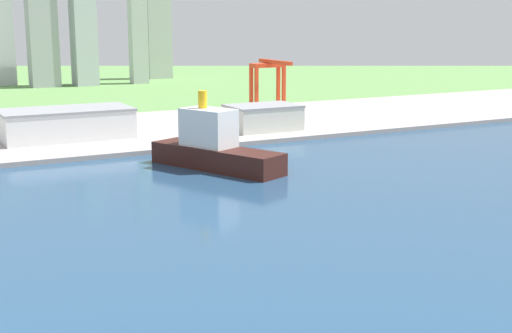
{
  "coord_description": "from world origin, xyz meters",
  "views": [
    {
      "loc": [
        -91.82,
        88.82,
        67.06
      ],
      "look_at": [
        -12.46,
        240.93,
        30.92
      ],
      "focal_mm": 49.85,
      "sensor_mm": 36.0,
      "label": 1
    }
  ],
  "objects": [
    {
      "name": "port_crane_red",
      "position": [
        147.01,
        527.0,
        28.44
      ],
      "size": [
        24.17,
        43.22,
        35.74
      ],
      "color": "red",
      "rests_on": "industrial_pier"
    },
    {
      "name": "cargo_ship",
      "position": [
        36.49,
        375.8,
        9.83
      ],
      "size": [
        42.14,
        68.21,
        34.69
      ],
      "color": "#381914",
      "rests_on": "water_bay"
    },
    {
      "name": "warehouse_main",
      "position": [
        -7.03,
        472.83,
        10.74
      ],
      "size": [
        68.85,
        35.7,
        16.44
      ],
      "color": "white",
      "rests_on": "industrial_pier"
    },
    {
      "name": "warehouse_annex",
      "position": [
        101.98,
        451.48,
        9.83
      ],
      "size": [
        40.46,
        28.89,
        14.61
      ],
      "color": "silver",
      "rests_on": "industrial_pier"
    },
    {
      "name": "industrial_pier",
      "position": [
        0.0,
        490.0,
        1.25
      ],
      "size": [
        840.0,
        140.0,
        2.5
      ],
      "primitive_type": "cube",
      "color": "#A29791",
      "rests_on": "ground"
    },
    {
      "name": "water_bay",
      "position": [
        0.0,
        240.0,
        0.07
      ],
      "size": [
        840.0,
        360.0,
        0.15
      ],
      "primitive_type": "cube",
      "color": "navy",
      "rests_on": "ground"
    },
    {
      "name": "ground_plane",
      "position": [
        0.0,
        300.0,
        0.0
      ],
      "size": [
        2400.0,
        2400.0,
        0.0
      ],
      "primitive_type": "plane",
      "color": "#5C8A48"
    }
  ]
}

